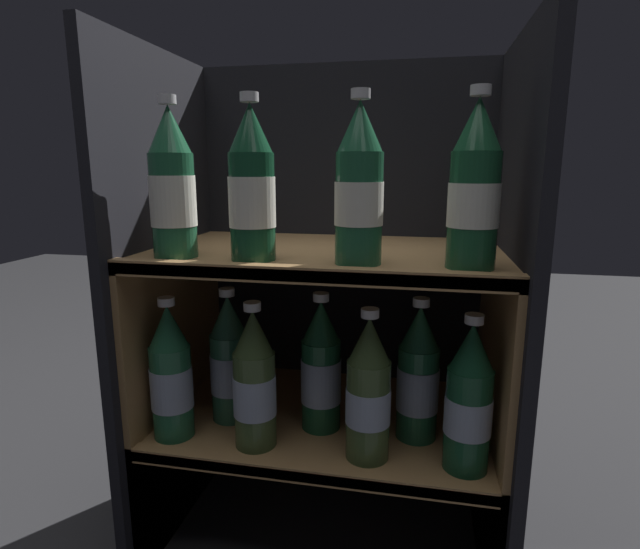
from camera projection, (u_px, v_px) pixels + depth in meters
name	position (u px, v px, depth m)	size (l,w,h in m)	color
fridge_back_wall	(343.00, 284.00, 1.13)	(0.66, 0.02, 0.94)	black
fridge_side_left	(168.00, 300.00, 0.99)	(0.02, 0.43, 0.94)	black
fridge_side_right	(507.00, 319.00, 0.87)	(0.02, 0.43, 0.94)	black
shelf_lower	(325.00, 439.00, 0.97)	(0.62, 0.39, 0.26)	#9E7547
shelf_upper	(326.00, 335.00, 0.93)	(0.62, 0.39, 0.59)	#9E7547
bottle_upper_front_0	(172.00, 188.00, 0.80)	(0.07, 0.07, 0.25)	#1E5638
bottle_upper_front_1	(252.00, 189.00, 0.77)	(0.07, 0.07, 0.25)	#144228
bottle_upper_front_2	(359.00, 189.00, 0.74)	(0.07, 0.07, 0.25)	#1E5638
bottle_upper_front_3	(474.00, 190.00, 0.71)	(0.07, 0.07, 0.25)	#194C2D
bottle_lower_front_0	(171.00, 376.00, 0.87)	(0.07, 0.07, 0.25)	#1E5638
bottle_lower_front_1	(254.00, 383.00, 0.84)	(0.07, 0.07, 0.25)	#384C28
bottle_lower_front_2	(368.00, 393.00, 0.81)	(0.07, 0.07, 0.25)	#384C28
bottle_lower_front_3	(469.00, 402.00, 0.77)	(0.07, 0.07, 0.25)	#144228
bottle_lower_back_0	(230.00, 362.00, 0.94)	(0.07, 0.07, 0.25)	#285B42
bottle_lower_back_1	(320.00, 370.00, 0.90)	(0.07, 0.07, 0.25)	#194C2D
bottle_lower_back_2	(418.00, 377.00, 0.87)	(0.07, 0.07, 0.25)	#1E5638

